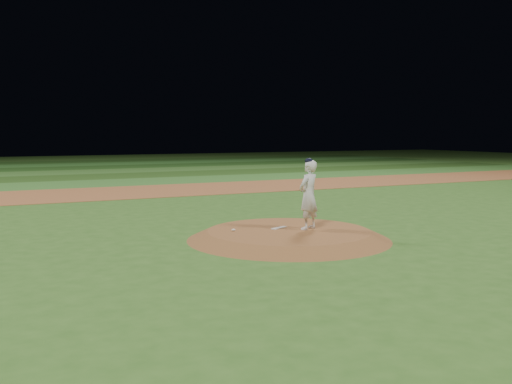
# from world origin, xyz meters

# --- Properties ---
(ground) EXTENTS (120.00, 120.00, 0.00)m
(ground) POSITION_xyz_m (0.00, 0.00, 0.00)
(ground) COLOR #325E1E
(ground) RESTS_ON ground
(infield_dirt_band) EXTENTS (70.00, 6.00, 0.02)m
(infield_dirt_band) POSITION_xyz_m (0.00, 14.00, 0.01)
(infield_dirt_band) COLOR brown
(infield_dirt_band) RESTS_ON ground
(outfield_stripe_0) EXTENTS (70.00, 5.00, 0.02)m
(outfield_stripe_0) POSITION_xyz_m (0.00, 19.50, 0.01)
(outfield_stripe_0) COLOR #336926
(outfield_stripe_0) RESTS_ON ground
(outfield_stripe_1) EXTENTS (70.00, 5.00, 0.02)m
(outfield_stripe_1) POSITION_xyz_m (0.00, 24.50, 0.01)
(outfield_stripe_1) COLOR #234716
(outfield_stripe_1) RESTS_ON ground
(outfield_stripe_2) EXTENTS (70.00, 5.00, 0.02)m
(outfield_stripe_2) POSITION_xyz_m (0.00, 29.50, 0.01)
(outfield_stripe_2) COLOR #336324
(outfield_stripe_2) RESTS_ON ground
(outfield_stripe_3) EXTENTS (70.00, 5.00, 0.02)m
(outfield_stripe_3) POSITION_xyz_m (0.00, 34.50, 0.01)
(outfield_stripe_3) COLOR #1E4516
(outfield_stripe_3) RESTS_ON ground
(outfield_stripe_4) EXTENTS (70.00, 5.00, 0.02)m
(outfield_stripe_4) POSITION_xyz_m (0.00, 39.50, 0.01)
(outfield_stripe_4) COLOR #2F6926
(outfield_stripe_4) RESTS_ON ground
(outfield_stripe_5) EXTENTS (70.00, 5.00, 0.02)m
(outfield_stripe_5) POSITION_xyz_m (0.00, 44.50, 0.01)
(outfield_stripe_5) COLOR #224C18
(outfield_stripe_5) RESTS_ON ground
(pitchers_mound) EXTENTS (5.50, 5.50, 0.25)m
(pitchers_mound) POSITION_xyz_m (0.00, 0.00, 0.12)
(pitchers_mound) COLOR brown
(pitchers_mound) RESTS_ON ground
(pitching_rubber) EXTENTS (0.56, 0.35, 0.03)m
(pitching_rubber) POSITION_xyz_m (-0.10, 0.37, 0.26)
(pitching_rubber) COLOR silver
(pitching_rubber) RESTS_ON pitchers_mound
(rosin_bag) EXTENTS (0.11, 0.11, 0.06)m
(rosin_bag) POSITION_xyz_m (-1.39, 0.54, 0.28)
(rosin_bag) COLOR white
(rosin_bag) RESTS_ON pitchers_mound
(pitcher_on_mound) EXTENTS (0.81, 0.70, 1.94)m
(pitcher_on_mound) POSITION_xyz_m (0.55, -0.11, 1.21)
(pitcher_on_mound) COLOR white
(pitcher_on_mound) RESTS_ON pitchers_mound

